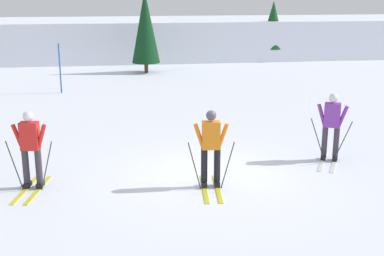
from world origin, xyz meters
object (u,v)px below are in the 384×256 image
object	(u,v)px
conifer_far_left	(273,25)
trail_marker_pole	(60,68)
skier_red	(31,148)
skier_purple	(332,125)
skier_orange	(211,147)
conifer_far_right	(145,27)

from	to	relation	value
conifer_far_left	trail_marker_pole	bearing A→B (deg)	-144.26
skier_red	skier_purple	distance (m)	7.11
skier_red	skier_orange	distance (m)	3.83
skier_purple	skier_orange	size ratio (longest dim) A/B	1.00
skier_purple	conifer_far_right	size ratio (longest dim) A/B	0.42
skier_red	skier_purple	world-z (taller)	same
skier_red	conifer_far_left	distance (m)	21.70
skier_orange	conifer_far_right	distance (m)	15.91
conifer_far_right	trail_marker_pole	bearing A→B (deg)	-128.22
conifer_far_right	skier_red	bearing A→B (deg)	-102.10
skier_orange	conifer_far_left	distance (m)	20.52
conifer_far_right	skier_purple	bearing A→B (deg)	-75.45
trail_marker_pole	conifer_far_left	distance (m)	13.98
skier_orange	conifer_far_right	xyz separation A→B (m)	(-0.51, 15.84, 1.38)
skier_red	skier_orange	bearing A→B (deg)	-7.11
skier_red	skier_orange	size ratio (longest dim) A/B	1.00
trail_marker_pole	conifer_far_right	size ratio (longest dim) A/B	0.49
trail_marker_pole	conifer_far_left	world-z (taller)	conifer_far_left
skier_red	conifer_far_left	size ratio (longest dim) A/B	0.50
skier_purple	conifer_far_right	distance (m)	15.04
skier_orange	conifer_far_right	size ratio (longest dim) A/B	0.42
skier_purple	skier_orange	bearing A→B (deg)	-157.59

